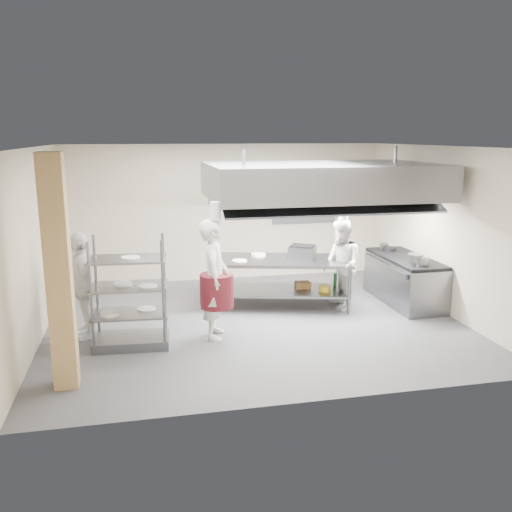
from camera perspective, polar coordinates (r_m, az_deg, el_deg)
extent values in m
plane|color=#363639|center=(9.54, -0.16, -6.90)|extent=(7.00, 7.00, 0.00)
plane|color=silver|center=(8.99, -0.18, 11.42)|extent=(7.00, 7.00, 0.00)
plane|color=#C0B299|center=(12.06, -3.17, 4.57)|extent=(7.00, 0.00, 7.00)
plane|color=#C0B299|center=(9.10, -22.27, 0.97)|extent=(0.00, 6.00, 6.00)
plane|color=#C0B299|center=(10.45, 18.97, 2.64)|extent=(0.00, 6.00, 6.00)
cube|color=tan|center=(7.17, -20.05, -1.80)|extent=(0.30, 0.30, 3.00)
cube|color=gray|center=(9.76, 6.88, 7.90)|extent=(4.00, 2.50, 0.60)
cube|color=white|center=(9.54, 1.68, 5.95)|extent=(1.60, 0.12, 0.04)
cube|color=white|center=(10.12, 11.68, 6.08)|extent=(1.60, 0.12, 0.04)
cube|color=gray|center=(12.32, 5.28, 4.71)|extent=(1.50, 0.28, 0.04)
cube|color=gray|center=(10.20, 2.67, -0.46)|extent=(2.82, 1.73, 0.06)
cube|color=slate|center=(10.35, 2.63, -3.59)|extent=(2.59, 1.57, 0.04)
cube|color=slate|center=(10.89, 15.33, -2.55)|extent=(0.80, 2.00, 0.84)
cube|color=black|center=(10.79, 15.46, -0.25)|extent=(0.78, 1.96, 0.06)
imported|color=silver|center=(8.59, -4.40, -2.45)|extent=(0.59, 0.78, 1.92)
imported|color=silver|center=(10.11, 8.93, -0.95)|extent=(0.64, 0.82, 1.69)
imported|color=silver|center=(9.02, -17.82, -2.98)|extent=(0.67, 1.08, 1.72)
cube|color=slate|center=(10.22, 4.89, 0.37)|extent=(0.60, 0.56, 0.23)
cube|color=olive|center=(10.42, 4.94, -3.04)|extent=(0.30, 0.22, 0.13)
cylinder|color=gray|center=(10.19, 16.42, -0.32)|extent=(0.28, 0.28, 0.19)
cylinder|color=white|center=(8.54, -13.09, -5.73)|extent=(0.28, 0.28, 0.05)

